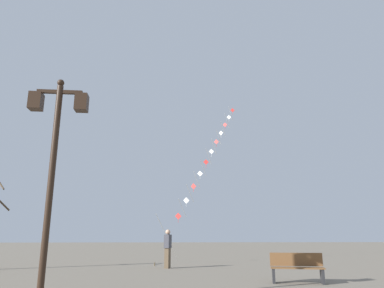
{
  "coord_description": "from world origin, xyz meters",
  "views": [
    {
      "loc": [
        0.54,
        -0.5,
        1.37
      ],
      "look_at": [
        2.19,
        17.37,
        6.04
      ],
      "focal_mm": 33.57,
      "sensor_mm": 36.0,
      "label": 1
    }
  ],
  "objects": [
    {
      "name": "kite_train",
      "position": [
        3.87,
        23.8,
        6.64
      ],
      "size": [
        6.65,
        11.05,
        12.4
      ],
      "color": "brown",
      "rests_on": "ground_plane"
    },
    {
      "name": "kite_flyer",
      "position": [
        1.0,
        16.66,
        0.9
      ],
      "size": [
        0.39,
        0.62,
        1.71
      ],
      "rotation": [
        0.0,
        0.0,
        1.18
      ],
      "color": "brown",
      "rests_on": "ground_plane"
    },
    {
      "name": "twin_lantern_lamp_post",
      "position": [
        -1.8,
        7.49,
        3.41
      ],
      "size": [
        1.3,
        0.28,
        4.94
      ],
      "color": "black",
      "rests_on": "ground_plane"
    },
    {
      "name": "park_bench",
      "position": [
        4.84,
        10.81,
        0.45
      ],
      "size": [
        1.66,
        0.85,
        0.89
      ],
      "rotation": [
        0.0,
        0.0,
        -0.27
      ],
      "color": "brown",
      "rests_on": "ground_plane"
    },
    {
      "name": "ground_plane",
      "position": [
        0.0,
        20.0,
        0.0
      ],
      "size": [
        160.0,
        160.0,
        0.0
      ],
      "primitive_type": "plane",
      "color": "#756B5B"
    }
  ]
}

